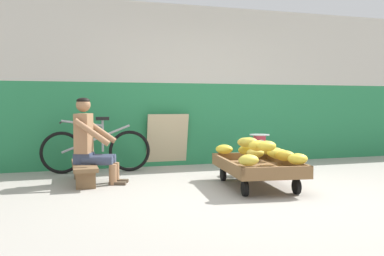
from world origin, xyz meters
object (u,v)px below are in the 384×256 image
Objects in this scene: bicycle_near_left at (96,150)px; sign_board at (167,140)px; vendor_seated at (90,141)px; plastic_crate at (259,163)px; shopping_bag at (275,170)px; weighing_scale at (260,143)px; low_bench at (84,169)px; banana_cart at (257,168)px.

bicycle_near_left is 1.87× the size of sign_board.
vendor_seated is at bearing -138.46° from sign_board.
sign_board is at bearing 136.12° from plastic_crate.
shopping_bag is (1.15, -1.62, -0.32)m from sign_board.
vendor_seated is 1.83m from sign_board.
bicycle_near_left is at bearing 161.05° from weighing_scale.
weighing_scale reaches higher than low_bench.
shopping_bag is at bearing -9.32° from vendor_seated.
low_bench is 2.61m from plastic_crate.
weighing_scale is 1.61m from sign_board.
bicycle_near_left is at bearing 80.23° from vendor_seated.
shopping_bag is (2.60, -0.44, -0.08)m from low_bench.
sign_board is at bearing 106.58° from banana_cart.
low_bench is 0.67× the size of bicycle_near_left.
banana_cart is at bearing -44.47° from bicycle_near_left.
weighing_scale reaches higher than shopping_bag.
weighing_scale is 2.51m from bicycle_near_left.
sign_board reaches higher than weighing_scale.
vendor_seated is at bearing 170.68° from shopping_bag.
sign_board is (1.21, 0.30, 0.09)m from bicycle_near_left.
vendor_seated is 0.69× the size of bicycle_near_left.
low_bench is 3.69× the size of weighing_scale.
low_bench is 2.62m from weighing_scale.
bicycle_near_left reaches higher than banana_cart.
shopping_bag is (2.36, -1.32, -0.23)m from bicycle_near_left.
shopping_bag is at bearing 42.55° from banana_cart.
weighing_scale is at bearing 1.47° from low_bench.
low_bench is 4.61× the size of shopping_bag.
shopping_bag is (0.52, 0.48, -0.12)m from banana_cart.
plastic_crate is 1.20× the size of weighing_scale.
sign_board is at bearing 136.09° from weighing_scale.
bicycle_near_left is at bearing 74.78° from low_bench.
vendor_seated is at bearing -177.82° from weighing_scale.
weighing_scale reaches higher than banana_cart.
banana_cart is 0.72m from shopping_bag.
banana_cart is 1.14m from weighing_scale.
bicycle_near_left is (-1.84, 1.80, 0.11)m from banana_cart.
sign_board reaches higher than banana_cart.
banana_cart is 2.27m from low_bench.
low_bench is at bearing 160.65° from vendor_seated.
sign_board is at bearing 39.19° from low_bench.
banana_cart is 2.58m from bicycle_near_left.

